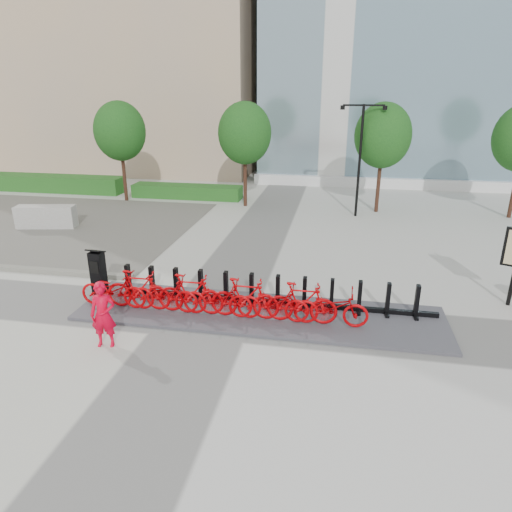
% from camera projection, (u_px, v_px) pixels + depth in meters
% --- Properties ---
extents(ground, '(120.00, 120.00, 0.00)m').
position_uv_depth(ground, '(208.00, 316.00, 11.97)').
color(ground, '#B1B1AE').
extents(gravel_patch, '(14.00, 14.00, 0.00)m').
position_uv_depth(gravel_patch, '(34.00, 224.00, 20.15)').
color(gravel_patch, '#474641').
rests_on(gravel_patch, ground).
extents(hedge_a, '(10.00, 1.40, 0.90)m').
position_uv_depth(hedge_a, '(42.00, 183.00, 26.68)').
color(hedge_a, '#1C5217').
rests_on(hedge_a, ground).
extents(hedge_b, '(6.00, 1.20, 0.70)m').
position_uv_depth(hedge_b, '(187.00, 191.00, 24.90)').
color(hedge_b, '#1C5217').
rests_on(hedge_b, ground).
extents(tree_0, '(2.60, 2.60, 5.10)m').
position_uv_depth(tree_0, '(120.00, 131.00, 23.19)').
color(tree_0, '#472519').
rests_on(tree_0, ground).
extents(tree_1, '(2.60, 2.60, 5.10)m').
position_uv_depth(tree_1, '(245.00, 133.00, 22.08)').
color(tree_1, '#472519').
rests_on(tree_1, ground).
extents(tree_2, '(2.60, 2.60, 5.10)m').
position_uv_depth(tree_2, '(383.00, 136.00, 20.97)').
color(tree_2, '#472519').
rests_on(tree_2, ground).
extents(streetlamp, '(2.00, 0.20, 5.00)m').
position_uv_depth(streetlamp, '(361.00, 148.00, 20.37)').
color(streetlamp, black).
rests_on(streetlamp, ground).
extents(dock_pad, '(9.60, 2.40, 0.08)m').
position_uv_depth(dock_pad, '(259.00, 313.00, 12.02)').
color(dock_pad, '#44434A').
rests_on(dock_pad, ground).
extents(dock_rail_posts, '(8.02, 0.50, 0.85)m').
position_uv_depth(dock_rail_posts, '(264.00, 290.00, 12.28)').
color(dock_rail_posts, black).
rests_on(dock_rail_posts, dock_pad).
extents(bike_0, '(1.83, 0.64, 0.96)m').
position_uv_depth(bike_0, '(113.00, 290.00, 12.18)').
color(bike_0, '#AB0004').
rests_on(bike_0, dock_pad).
extents(bike_1, '(1.78, 0.50, 1.07)m').
position_uv_depth(bike_1, '(138.00, 290.00, 12.04)').
color(bike_1, '#AB0004').
rests_on(bike_1, dock_pad).
extents(bike_2, '(1.83, 0.64, 0.96)m').
position_uv_depth(bike_2, '(164.00, 294.00, 11.93)').
color(bike_2, '#AB0004').
rests_on(bike_2, dock_pad).
extents(bike_3, '(1.78, 0.50, 1.07)m').
position_uv_depth(bike_3, '(190.00, 294.00, 11.79)').
color(bike_3, '#AB0004').
rests_on(bike_3, dock_pad).
extents(bike_4, '(1.83, 0.64, 0.96)m').
position_uv_depth(bike_4, '(217.00, 298.00, 11.69)').
color(bike_4, '#AB0004').
rests_on(bike_4, dock_pad).
extents(bike_5, '(1.78, 0.50, 1.07)m').
position_uv_depth(bike_5, '(245.00, 298.00, 11.55)').
color(bike_5, '#AB0004').
rests_on(bike_5, dock_pad).
extents(bike_6, '(1.83, 0.64, 0.96)m').
position_uv_depth(bike_6, '(273.00, 302.00, 11.44)').
color(bike_6, '#AB0004').
rests_on(bike_6, dock_pad).
extents(bike_7, '(1.78, 0.50, 1.07)m').
position_uv_depth(bike_7, '(302.00, 303.00, 11.30)').
color(bike_7, '#AB0004').
rests_on(bike_7, dock_pad).
extents(bike_8, '(1.83, 0.64, 0.96)m').
position_uv_depth(bike_8, '(331.00, 307.00, 11.20)').
color(bike_8, '#AB0004').
rests_on(bike_8, dock_pad).
extents(kiosk, '(0.46, 0.39, 1.40)m').
position_uv_depth(kiosk, '(98.00, 273.00, 12.81)').
color(kiosk, black).
rests_on(kiosk, dock_pad).
extents(worker_red, '(0.64, 0.48, 1.58)m').
position_uv_depth(worker_red, '(103.00, 315.00, 10.33)').
color(worker_red, red).
rests_on(worker_red, ground).
extents(jersey_barrier, '(2.53, 1.14, 0.95)m').
position_uv_depth(jersey_barrier, '(46.00, 217.00, 19.48)').
color(jersey_barrier, '#AEAEAE').
rests_on(jersey_barrier, ground).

